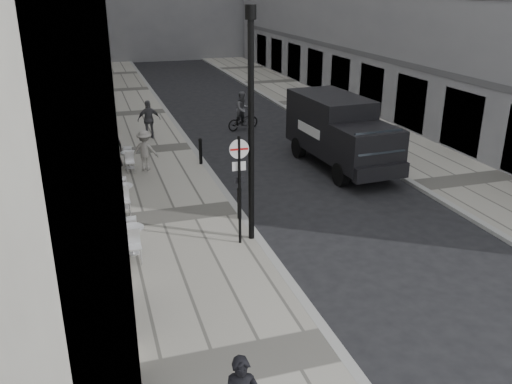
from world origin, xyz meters
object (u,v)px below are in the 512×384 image
at_px(sign_post, 239,176).
at_px(cyclist, 243,115).
at_px(lamppost, 251,117).
at_px(panel_van, 339,129).

bearing_deg(sign_post, cyclist, 76.61).
height_order(sign_post, cyclist, sign_post).
xyz_separation_m(sign_post, lamppost, (0.40, 0.19, 1.57)).
relative_size(lamppost, panel_van, 1.06).
xyz_separation_m(lamppost, cyclist, (3.40, 12.59, -2.96)).
distance_m(sign_post, panel_van, 8.25).
height_order(sign_post, lamppost, lamppost).
bearing_deg(sign_post, lamppost, 28.70).
bearing_deg(panel_van, cyclist, 103.26).
xyz_separation_m(lamppost, panel_van, (5.42, 5.63, -2.14)).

